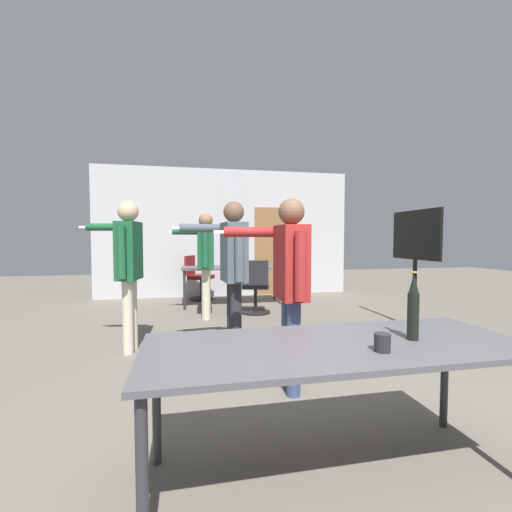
{
  "coord_description": "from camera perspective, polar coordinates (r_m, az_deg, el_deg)",
  "views": [
    {
      "loc": [
        -0.94,
        -1.36,
        1.32
      ],
      "look_at": [
        -0.06,
        2.85,
        1.1
      ],
      "focal_mm": 24.0,
      "sensor_mm": 36.0,
      "label": 1
    }
  ],
  "objects": [
    {
      "name": "back_wall",
      "position": [
        7.95,
        -4.72,
        3.78
      ],
      "size": [
        5.82,
        0.12,
        2.9
      ],
      "color": "#BCBCC1",
      "rests_on": "ground_plane"
    },
    {
      "name": "conference_table_far",
      "position": [
        6.86,
        -3.85,
        -2.3
      ],
      "size": [
        2.03,
        0.83,
        0.76
      ],
      "color": "#4C4C51",
      "rests_on": "ground_plane"
    },
    {
      "name": "person_center_tall",
      "position": [
        2.92,
        5.6,
        -3.18
      ],
      "size": [
        0.75,
        0.57,
        1.66
      ],
      "rotation": [
        0.0,
        0.0,
        1.57
      ],
      "color": "#3D4C75",
      "rests_on": "ground_plane"
    },
    {
      "name": "person_far_watching",
      "position": [
        5.68,
        -8.5,
        0.13
      ],
      "size": [
        0.78,
        0.72,
        1.74
      ],
      "rotation": [
        0.0,
        0.0,
        1.47
      ],
      "color": "beige",
      "rests_on": "ground_plane"
    },
    {
      "name": "person_near_casual",
      "position": [
        3.83,
        -3.92,
        -1.08
      ],
      "size": [
        0.82,
        0.61,
        1.73
      ],
      "rotation": [
        0.0,
        0.0,
        1.66
      ],
      "color": "#28282D",
      "rests_on": "ground_plane"
    },
    {
      "name": "office_chair_near_pushed",
      "position": [
        6.0,
        -0.09,
        -5.4
      ],
      "size": [
        0.55,
        0.6,
        0.95
      ],
      "rotation": [
        0.0,
        0.0,
        6.07
      ],
      "color": "black",
      "rests_on": "ground_plane"
    },
    {
      "name": "person_right_polo",
      "position": [
        4.21,
        -20.6,
        -0.6
      ],
      "size": [
        0.76,
        0.65,
        1.75
      ],
      "rotation": [
        0.0,
        0.0,
        1.4
      ],
      "color": "beige",
      "rests_on": "ground_plane"
    },
    {
      "name": "tv_screen",
      "position": [
        5.52,
        25.03,
        0.13
      ],
      "size": [
        0.44,
        1.03,
        1.73
      ],
      "rotation": [
        0.0,
        0.0,
        -1.57
      ],
      "color": "black",
      "rests_on": "ground_plane"
    },
    {
      "name": "drink_cup",
      "position": [
        1.86,
        20.31,
        -13.38
      ],
      "size": [
        0.08,
        0.08,
        0.09
      ],
      "color": "#232328",
      "rests_on": "conference_table_near"
    },
    {
      "name": "conference_table_near",
      "position": [
        1.97,
        13.32,
        -15.69
      ],
      "size": [
        2.06,
        0.79,
        0.76
      ],
      "color": "#4C4C51",
      "rests_on": "ground_plane"
    },
    {
      "name": "office_chair_far_left",
      "position": [
        7.53,
        -9.67,
        -3.76
      ],
      "size": [
        0.66,
        0.62,
        0.95
      ],
      "rotation": [
        0.0,
        0.0,
        4.28
      ],
      "color": "black",
      "rests_on": "ground_plane"
    },
    {
      "name": "beer_bottle",
      "position": [
        2.1,
        24.74,
        -7.83
      ],
      "size": [
        0.06,
        0.06,
        0.38
      ],
      "color": "black",
      "rests_on": "conference_table_near"
    }
  ]
}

